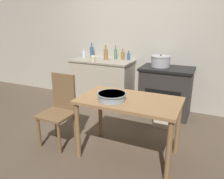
{
  "coord_description": "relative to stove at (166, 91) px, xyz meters",
  "views": [
    {
      "loc": [
        1.35,
        -2.39,
        1.61
      ],
      "look_at": [
        0.0,
        0.54,
        0.57
      ],
      "focal_mm": 35.0,
      "sensor_mm": 36.0,
      "label": 1
    }
  ],
  "objects": [
    {
      "name": "stove",
      "position": [
        0.0,
        0.0,
        0.0
      ],
      "size": [
        0.87,
        0.6,
        0.84
      ],
      "color": "#2D2B28",
      "rests_on": "ground_plane"
    },
    {
      "name": "bottle_mid_left",
      "position": [
        -1.04,
        0.19,
        0.56
      ],
      "size": [
        0.06,
        0.06,
        0.26
      ],
      "color": "#517F5B",
      "rests_on": "counter_cabinet"
    },
    {
      "name": "cup_mid_right",
      "position": [
        -1.41,
        -0.03,
        0.49
      ],
      "size": [
        0.08,
        0.08,
        0.08
      ],
      "primitive_type": "cylinder",
      "color": "silver",
      "rests_on": "counter_cabinet"
    },
    {
      "name": "cup_right",
      "position": [
        -1.3,
        -0.23,
        0.5
      ],
      "size": [
        0.08,
        0.08,
        0.09
      ],
      "primitive_type": "cylinder",
      "color": "beige",
      "rests_on": "counter_cabinet"
    },
    {
      "name": "flour_sack",
      "position": [
        0.06,
        -0.5,
        -0.27
      ],
      "size": [
        0.23,
        0.16,
        0.31
      ],
      "primitive_type": "cube",
      "color": "beige",
      "rests_on": "ground_plane"
    },
    {
      "name": "bottle_center_left",
      "position": [
        -1.56,
        0.19,
        0.57
      ],
      "size": [
        0.08,
        0.08,
        0.29
      ],
      "color": "#3D5675",
      "rests_on": "counter_cabinet"
    },
    {
      "name": "mixing_bowl_large",
      "position": [
        -0.31,
        -1.56,
        0.36
      ],
      "size": [
        0.33,
        0.33,
        0.08
      ],
      "color": "#93A8B2",
      "rests_on": "work_table"
    },
    {
      "name": "bottle_left",
      "position": [
        -1.68,
        0.07,
        0.52
      ],
      "size": [
        0.07,
        0.07,
        0.17
      ],
      "color": "silver",
      "rests_on": "counter_cabinet"
    },
    {
      "name": "wall_back",
      "position": [
        -0.69,
        0.32,
        0.85
      ],
      "size": [
        8.0,
        0.07,
        2.55
      ],
      "color": "#B2AD9E",
      "rests_on": "ground_plane"
    },
    {
      "name": "bottle_far_left",
      "position": [
        -0.78,
        0.2,
        0.52
      ],
      "size": [
        0.06,
        0.06,
        0.17
      ],
      "color": "#3D5675",
      "rests_on": "counter_cabinet"
    },
    {
      "name": "counter_cabinet",
      "position": [
        -1.23,
        -0.01,
        0.02
      ],
      "size": [
        1.17,
        0.61,
        0.88
      ],
      "color": "#B2A893",
      "rests_on": "ground_plane"
    },
    {
      "name": "stock_pot",
      "position": [
        -0.13,
        0.02,
        0.51
      ],
      "size": [
        0.33,
        0.33,
        0.21
      ],
      "color": "#A8A8AD",
      "rests_on": "stove"
    },
    {
      "name": "chair",
      "position": [
        -1.09,
        -1.53,
        0.07
      ],
      "size": [
        0.41,
        0.41,
        0.94
      ],
      "rotation": [
        0.0,
        0.0,
        -0.03
      ],
      "color": "brown",
      "rests_on": "ground_plane"
    },
    {
      "name": "bottle_center_right",
      "position": [
        -0.89,
        0.2,
        0.53
      ],
      "size": [
        0.07,
        0.07,
        0.2
      ],
      "color": "olive",
      "rests_on": "counter_cabinet"
    },
    {
      "name": "ground_plane",
      "position": [
        -0.69,
        -1.27,
        -0.42
      ],
      "size": [
        14.0,
        14.0,
        0.0
      ],
      "primitive_type": "plane",
      "color": "brown"
    },
    {
      "name": "bottle_center",
      "position": [
        -1.18,
        0.04,
        0.56
      ],
      "size": [
        0.08,
        0.08,
        0.28
      ],
      "color": "olive",
      "rests_on": "counter_cabinet"
    },
    {
      "name": "work_table",
      "position": [
        -0.14,
        -1.45,
        0.21
      ],
      "size": [
        1.16,
        0.68,
        0.74
      ],
      "color": "#997047",
      "rests_on": "ground_plane"
    }
  ]
}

